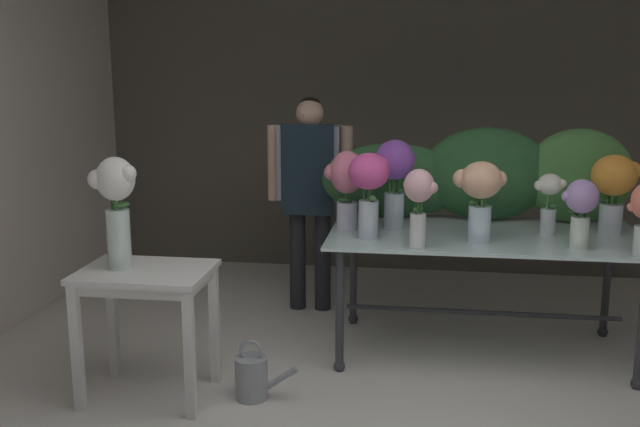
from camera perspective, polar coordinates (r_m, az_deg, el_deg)
ground_plane at (r=4.82m, az=6.64°, el=-10.46°), size 8.37×8.37×0.00m
wall_back at (r=6.37m, az=7.50°, el=8.35°), size 5.59×0.12×2.89m
display_table_glass at (r=4.61m, az=12.82°, el=-2.83°), size 1.91×1.02×0.79m
side_table_white at (r=4.03m, az=-13.59°, el=-5.79°), size 0.70×0.53×0.73m
florist at (r=5.26m, az=-0.81°, el=2.63°), size 0.63×0.24×1.58m
foliage_backdrop at (r=4.91m, az=13.35°, el=2.85°), size 2.04×0.30×0.62m
vase_peach_stock at (r=4.29m, az=12.57°, el=1.67°), size 0.31×0.24×0.48m
vase_lilac_carnations at (r=4.31m, az=19.94°, el=0.45°), size 0.20×0.18×0.40m
vase_blush_freesia at (r=4.10m, az=7.84°, el=1.12°), size 0.20×0.17×0.45m
vase_violet_lilies at (r=4.54m, az=5.88°, el=3.21°), size 0.27×0.25×0.57m
vase_ivory_ranunculus at (r=4.58m, az=17.67°, el=1.07°), size 0.19×0.15×0.38m
vase_rosy_anemones at (r=4.52m, az=2.09°, el=2.47°), size 0.27×0.22×0.50m
vase_fuchsia_peonies at (r=4.28m, az=3.91°, el=2.43°), size 0.25×0.25×0.52m
vase_sunset_snapdragons at (r=4.71m, az=22.27°, el=2.11°), size 0.29×0.27×0.49m
vase_white_roses_tall at (r=3.97m, az=-15.82°, el=0.79°), size 0.26×0.21×0.61m
watering_can at (r=4.08m, az=-5.38°, el=-12.74°), size 0.35×0.18×0.34m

